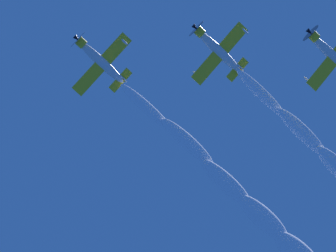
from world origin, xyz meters
TOP-DOWN VIEW (x-y plane):
  - airplane_lead at (5.11, -4.02)m, footprint 7.46×7.39m
  - airplane_left_wingman at (0.53, -16.14)m, footprint 7.36×7.39m
  - airplane_right_wingman at (-2.56, -27.87)m, footprint 7.31×7.33m

SIDE VIEW (x-z plane):
  - airplane_right_wingman at x=-2.56m, z-range 79.05..83.08m
  - airplane_lead at x=5.11m, z-range 80.97..84.57m
  - airplane_left_wingman at x=0.53m, z-range 81.06..84.87m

